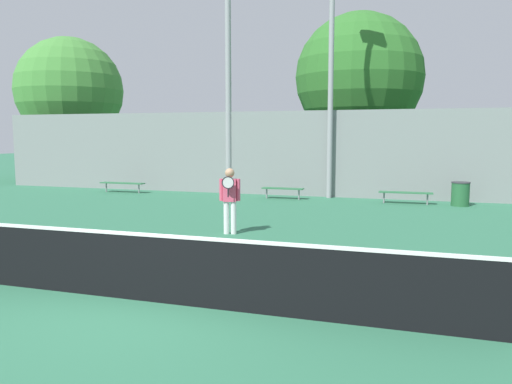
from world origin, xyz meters
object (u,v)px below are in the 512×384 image
Objects in this scene: tennis_player at (230,197)px; tree_green_broad at (359,77)px; trash_bin at (460,194)px; bench_courtside_near at (406,193)px; light_pole_far_right at (228,65)px; tree_dark_dense at (70,91)px; light_pole_near_left at (332,33)px; tennis_net at (145,267)px; bench_courtside_far at (122,183)px; bench_adjacent_court at (283,189)px.

tennis_player is 14.61m from tree_green_broad.
tree_green_broad is at bearing 123.94° from trash_bin.
bench_courtside_near is 2.22× the size of trash_bin.
light_pole_far_right is 1.09× the size of tree_green_broad.
bench_courtside_near is 0.24× the size of tree_dark_dense.
light_pole_near_left is 15.86m from tree_dark_dense.
tennis_net is 5.03× the size of bench_courtside_far.
tree_green_broad is 1.08× the size of tree_dark_dense.
tennis_player is 0.88× the size of bench_courtside_near.
bench_courtside_far is 12.56m from tree_green_broad.
tree_dark_dense is (-6.31, 4.80, 4.59)m from bench_courtside_far.
tree_green_broad is 15.89m from tree_dark_dense.
tennis_player is 10.12m from light_pole_far_right.
light_pole_near_left is 1.15× the size of light_pole_far_right.
bench_courtside_near is at bearing -14.70° from tree_dark_dense.
light_pole_near_left is 12.32× the size of trash_bin.
tennis_net is 1.22× the size of tree_green_broad.
tree_green_broad reaches higher than bench_courtside_far.
tree_dark_dense is at bearing -173.62° from tree_green_broad.
tennis_player is (-0.63, 5.28, 0.43)m from tennis_net.
tennis_player reaches higher than trash_bin.
tennis_player reaches higher than bench_adjacent_court.
bench_courtside_near is 0.23× the size of tree_green_broad.
tree_dark_dense reaches higher than trash_bin.
bench_adjacent_court is at bearing -150.61° from light_pole_near_left.
bench_courtside_near and bench_courtside_far have the same top height.
light_pole_near_left is at bearing -3.25° from light_pole_far_right.
tennis_net is at bearing -93.06° from tree_green_broad.
bench_courtside_far is 1.25× the size of bench_adjacent_court.
bench_adjacent_court is 8.52m from tree_green_broad.
bench_adjacent_court is (-0.51, 7.26, -0.57)m from tennis_player.
tree_dark_dense is (-15.32, 3.85, -1.51)m from light_pole_near_left.
light_pole_far_right reaches higher than tree_green_broad.
tennis_net reaches higher than bench_adjacent_court.
tree_dark_dense is at bearing 165.88° from light_pole_near_left.
bench_courtside_near is (3.54, 12.53, -0.14)m from tennis_net.
tree_dark_dense is (-13.63, 4.80, 4.60)m from bench_adjacent_court.
trash_bin is 21.24m from tree_dark_dense.
tennis_player is 9.97m from light_pole_near_left.
bench_courtside_near is 8.62m from tree_green_broad.
bench_courtside_near is 9.07m from light_pole_far_right.
light_pole_near_left is at bearing 70.03° from tennis_player.
light_pole_near_left reaches higher than tennis_net.
bench_courtside_far is 0.24× the size of tree_green_broad.
bench_courtside_far is 6.93m from light_pole_far_right.
light_pole_far_right reaches higher than bench_courtside_near.
tennis_net is at bearing -74.22° from light_pole_far_right.
bench_courtside_far is (-8.46, 12.53, -0.14)m from tennis_net.
bench_adjacent_court is 6.41m from light_pole_near_left.
bench_courtside_far is at bearing -145.27° from tree_green_broad.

